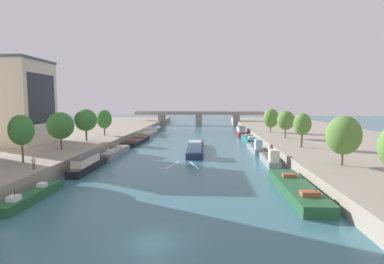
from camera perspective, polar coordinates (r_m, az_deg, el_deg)
ground_plane at (r=23.83m, az=-7.61°, el=-20.55°), size 400.00×400.00×0.00m
quay_left at (r=85.81m, az=-23.79°, el=-0.97°), size 36.00×170.00×2.03m
quay_right at (r=82.43m, az=24.89°, el=-1.28°), size 36.00×170.00×2.03m
barge_midriver at (r=61.64m, az=0.72°, el=-3.09°), size 3.54×19.52×3.07m
wake_behind_barge at (r=49.32m, az=-1.68°, el=-6.45°), size 5.60×5.92×0.03m
moored_boat_left_upstream at (r=36.51m, az=-28.63°, el=-10.81°), size 1.90×10.59×2.10m
moored_boat_left_far at (r=48.09m, az=-19.66°, el=-5.91°), size 2.15×11.71×2.43m
moored_boat_left_lone at (r=60.36m, az=-14.56°, el=-3.76°), size 2.20×13.00×2.29m
moored_boat_left_downstream at (r=76.67m, az=-10.71°, el=-1.71°), size 3.84×15.94×2.08m
moored_boat_left_gap_after at (r=93.27m, az=-8.16°, el=-0.00°), size 2.90×14.15×2.44m
moored_boat_left_second at (r=107.25m, az=-6.78°, el=0.56°), size 2.24×11.14×2.23m
moored_boat_right_gap_after at (r=36.48m, az=19.62°, el=-10.29°), size 3.36×15.78×2.29m
moored_boat_right_end at (r=51.61m, az=14.92°, el=-5.10°), size 2.13×10.68×3.00m
moored_boat_right_far at (r=63.67m, az=12.19°, el=-2.95°), size 2.07×11.10×3.02m
moored_boat_right_midway at (r=79.46m, az=10.98°, el=-1.34°), size 2.84×13.38×2.37m
moored_boat_right_near at (r=93.38m, az=9.45°, el=0.10°), size 2.62×12.06×2.90m
tree_left_by_lamp at (r=47.15m, az=-30.27°, el=0.32°), size 3.33×3.33×6.77m
tree_left_past_mid at (r=56.83m, az=-24.22°, el=1.12°), size 4.62×4.62×6.70m
tree_left_third at (r=67.57m, az=-19.95°, el=2.19°), size 4.67×4.67×6.96m
tree_left_distant at (r=77.42m, az=-16.71°, el=2.40°), size 3.74×3.74×6.49m
tree_right_past_mid at (r=43.98m, az=27.37°, el=-0.56°), size 4.48×4.48×6.72m
tree_right_far at (r=58.28m, az=20.65°, el=1.42°), size 3.23×3.23×6.44m
tree_right_distant at (r=71.70m, az=17.78°, el=2.17°), size 3.97×3.97×6.43m
tree_right_third at (r=84.37m, az=15.11°, el=2.62°), size 4.13×4.13×6.62m
building_left_middle at (r=69.65m, az=-30.77°, el=5.11°), size 10.66×12.30×17.09m
bridge_far at (r=131.38m, az=1.33°, el=3.03°), size 57.41×4.40×6.17m
person_on_quay at (r=42.33m, az=-28.43°, el=-5.19°), size 0.33×0.48×1.62m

